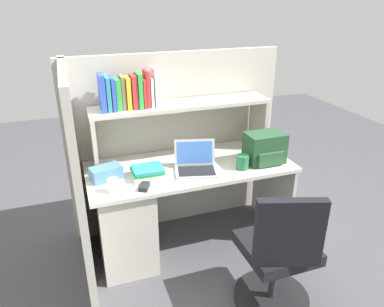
{
  "coord_description": "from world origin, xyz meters",
  "views": [
    {
      "loc": [
        -0.84,
        -2.43,
        1.96
      ],
      "look_at": [
        0.0,
        -0.05,
        0.85
      ],
      "focal_mm": 33.83,
      "sensor_mm": 36.0,
      "label": 1
    }
  ],
  "objects": [
    {
      "name": "tissue_box",
      "position": [
        -0.65,
        -0.02,
        0.78
      ],
      "size": [
        0.24,
        0.18,
        0.1
      ],
      "primitive_type": "cube",
      "rotation": [
        0.0,
        0.0,
        0.28
      ],
      "color": "teal",
      "rests_on": "desk"
    },
    {
      "name": "ground_plane",
      "position": [
        0.0,
        0.0,
        0.0
      ],
      "size": [
        8.0,
        8.0,
        0.0
      ],
      "primitive_type": "plane",
      "color": "#4C4C51"
    },
    {
      "name": "desk_book_stack",
      "position": [
        -0.35,
        -0.08,
        0.77
      ],
      "size": [
        0.24,
        0.21,
        0.07
      ],
      "color": "white",
      "rests_on": "desk"
    },
    {
      "name": "computer_mouse",
      "position": [
        -0.42,
        -0.25,
        0.75
      ],
      "size": [
        0.1,
        0.12,
        0.03
      ],
      "primitive_type": "cube",
      "rotation": [
        0.0,
        0.0,
        -0.46
      ],
      "color": "#262628",
      "rests_on": "desk"
    },
    {
      "name": "office_chair",
      "position": [
        0.3,
        -0.87,
        0.39
      ],
      "size": [
        0.52,
        0.54,
        0.93
      ],
      "rotation": [
        0.0,
        0.0,
        2.83
      ],
      "color": "black",
      "rests_on": "ground_plane"
    },
    {
      "name": "cubicle_partition_rear",
      "position": [
        0.0,
        0.38,
        0.78
      ],
      "size": [
        1.84,
        0.05,
        1.55
      ],
      "primitive_type": "cube",
      "color": "#B2ADA0",
      "rests_on": "ground_plane"
    },
    {
      "name": "laptop",
      "position": [
        0.01,
        -0.1,
        0.78
      ],
      "size": [
        0.36,
        0.33,
        0.22
      ],
      "color": "#B7BABF",
      "rests_on": "desk"
    },
    {
      "name": "paper_cup",
      "position": [
        -0.63,
        -0.22,
        0.78
      ],
      "size": [
        0.08,
        0.08,
        0.1
      ],
      "primitive_type": "cylinder",
      "color": "white",
      "rests_on": "desk"
    },
    {
      "name": "cubicle_partition_left",
      "position": [
        -0.85,
        -0.05,
        0.78
      ],
      "size": [
        0.05,
        1.06,
        1.55
      ],
      "primitive_type": "cube",
      "color": "#B2ADA0",
      "rests_on": "ground_plane"
    },
    {
      "name": "desk",
      "position": [
        -0.39,
        0.0,
        0.4
      ],
      "size": [
        1.6,
        0.7,
        0.73
      ],
      "color": "beige",
      "rests_on": "ground_plane"
    },
    {
      "name": "backpack",
      "position": [
        0.58,
        -0.14,
        0.85
      ],
      "size": [
        0.3,
        0.23,
        0.24
      ],
      "color": "#264C2D",
      "rests_on": "desk"
    },
    {
      "name": "snack_canister",
      "position": [
        0.36,
        -0.19,
        0.79
      ],
      "size": [
        0.1,
        0.1,
        0.11
      ],
      "primitive_type": "cylinder",
      "color": "#26723F",
      "rests_on": "desk"
    },
    {
      "name": "reference_books_on_shelf",
      "position": [
        -0.42,
        0.2,
        1.31
      ],
      "size": [
        0.42,
        0.19,
        0.29
      ],
      "color": "blue",
      "rests_on": "overhead_hutch"
    },
    {
      "name": "overhead_hutch",
      "position": [
        0.0,
        0.2,
        1.08
      ],
      "size": [
        1.44,
        0.28,
        0.45
      ],
      "color": "#B3A99C",
      "rests_on": "desk"
    }
  ]
}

